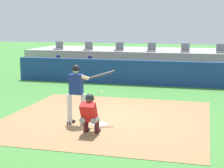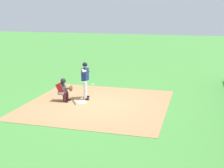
% 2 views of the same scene
% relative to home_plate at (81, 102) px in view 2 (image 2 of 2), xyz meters
% --- Properties ---
extents(ground_plane, '(80.00, 80.00, 0.00)m').
position_rel_home_plate_xyz_m(ground_plane, '(0.00, 0.80, -0.02)').
color(ground_plane, '#428438').
extents(dirt_infield, '(6.40, 6.40, 0.01)m').
position_rel_home_plate_xyz_m(dirt_infield, '(0.00, 0.80, -0.02)').
color(dirt_infield, '#9E754C').
rests_on(dirt_infield, ground).
extents(home_plate, '(0.62, 0.62, 0.02)m').
position_rel_home_plate_xyz_m(home_plate, '(0.00, 0.00, 0.00)').
color(home_plate, white).
rests_on(home_plate, dirt_infield).
extents(batter_at_plate, '(1.33, 0.75, 1.80)m').
position_rel_home_plate_xyz_m(batter_at_plate, '(-0.67, -0.03, 1.01)').
color(batter_at_plate, silver).
rests_on(batter_at_plate, ground).
extents(catcher_crouched, '(0.49, 1.80, 1.13)m').
position_rel_home_plate_xyz_m(catcher_crouched, '(-0.00, -0.87, 0.59)').
color(catcher_crouched, gray).
rests_on(catcher_crouched, ground).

